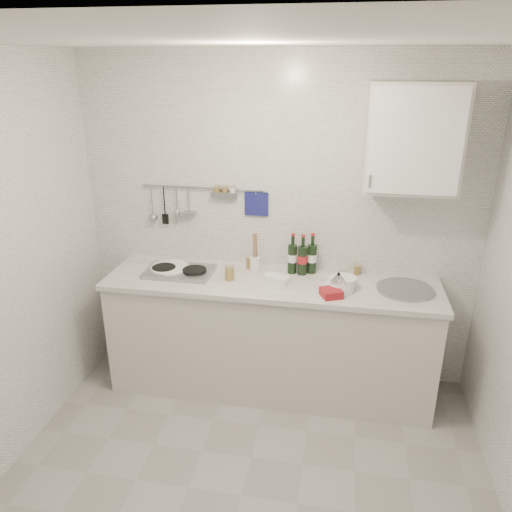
{
  "coord_description": "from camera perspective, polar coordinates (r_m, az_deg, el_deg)",
  "views": [
    {
      "loc": [
        0.48,
        -2.19,
        2.43
      ],
      "look_at": [
        -0.08,
        0.9,
        1.18
      ],
      "focal_mm": 35.0,
      "sensor_mm": 36.0,
      "label": 1
    }
  ],
  "objects": [
    {
      "name": "jar_b",
      "position": [
        3.81,
        11.5,
        -1.47
      ],
      "size": [
        0.06,
        0.06,
        0.08
      ],
      "rotation": [
        0.0,
        0.0,
        -0.22
      ],
      "color": "olive",
      "rests_on": "counter"
    },
    {
      "name": "wine_bottles",
      "position": [
        3.73,
        5.33,
        0.24
      ],
      "size": [
        0.22,
        0.11,
        0.31
      ],
      "rotation": [
        0.0,
        0.0,
        0.18
      ],
      "color": "black",
      "rests_on": "counter"
    },
    {
      "name": "strawberry_punnet",
      "position": [
        3.43,
        8.59,
        -4.19
      ],
      "size": [
        0.17,
        0.17,
        0.05
      ],
      "primitive_type": "cube",
      "rotation": [
        0.0,
        0.0,
        0.43
      ],
      "color": "#A91229",
      "rests_on": "counter"
    },
    {
      "name": "counter",
      "position": [
        3.87,
        1.75,
        -9.35
      ],
      "size": [
        2.44,
        0.64,
        0.96
      ],
      "color": "#BDB7AF",
      "rests_on": "floor"
    },
    {
      "name": "ceiling",
      "position": [
        2.24,
        -2.38,
        23.47
      ],
      "size": [
        3.0,
        3.0,
        0.0
      ],
      "primitive_type": "plane",
      "rotation": [
        3.14,
        0.0,
        0.0
      ],
      "color": "silver",
      "rests_on": "back_wall"
    },
    {
      "name": "back_wall",
      "position": [
        3.81,
        2.47,
        3.58
      ],
      "size": [
        3.0,
        0.02,
        2.5
      ],
      "primitive_type": "cube",
      "color": "silver",
      "rests_on": "floor"
    },
    {
      "name": "butter_dish",
      "position": [
        3.6,
        2.4,
        -2.64
      ],
      "size": [
        0.2,
        0.16,
        0.05
      ],
      "primitive_type": "cube",
      "rotation": [
        0.0,
        0.0,
        -0.43
      ],
      "color": "white",
      "rests_on": "counter"
    },
    {
      "name": "wall_rail",
      "position": [
        3.85,
        -6.44,
        6.39
      ],
      "size": [
        0.98,
        0.09,
        0.34
      ],
      "color": "#93969B",
      "rests_on": "back_wall"
    },
    {
      "name": "floor",
      "position": [
        3.3,
        -1.65,
        -25.69
      ],
      "size": [
        3.0,
        3.0,
        0.0
      ],
      "primitive_type": "plane",
      "color": "gray",
      "rests_on": "ground"
    },
    {
      "name": "jar_c",
      "position": [
        3.7,
        10.02,
        -2.19
      ],
      "size": [
        0.06,
        0.06,
        0.07
      ],
      "rotation": [
        0.0,
        0.0,
        -0.08
      ],
      "color": "olive",
      "rests_on": "counter"
    },
    {
      "name": "jar_a",
      "position": [
        3.83,
        -0.67,
        -0.7
      ],
      "size": [
        0.06,
        0.06,
        0.1
      ],
      "rotation": [
        0.0,
        0.0,
        -0.17
      ],
      "color": "olive",
      "rests_on": "counter"
    },
    {
      "name": "plate_stack_sink",
      "position": [
        3.53,
        9.62,
        -3.16
      ],
      "size": [
        0.24,
        0.23,
        0.1
      ],
      "rotation": [
        0.0,
        0.0,
        0.0
      ],
      "color": "white",
      "rests_on": "counter"
    },
    {
      "name": "plate_stack_hob",
      "position": [
        3.84,
        -9.94,
        -1.5
      ],
      "size": [
        0.31,
        0.3,
        0.04
      ],
      "rotation": [
        0.0,
        0.0,
        -0.4
      ],
      "color": "#5054B6",
      "rests_on": "counter"
    },
    {
      "name": "utensil_crock",
      "position": [
        3.77,
        -0.11,
        -0.75
      ],
      "size": [
        0.08,
        0.08,
        0.31
      ],
      "rotation": [
        0.0,
        0.0,
        0.04
      ],
      "color": "white",
      "rests_on": "counter"
    },
    {
      "name": "jar_d",
      "position": [
        3.64,
        -3.04,
        -1.91
      ],
      "size": [
        0.07,
        0.07,
        0.11
      ],
      "rotation": [
        0.0,
        0.0,
        0.02
      ],
      "color": "olive",
      "rests_on": "counter"
    },
    {
      "name": "wall_cabinet",
      "position": [
        3.47,
        17.52,
        12.74
      ],
      "size": [
        0.6,
        0.38,
        0.7
      ],
      "color": "#BDB7AF",
      "rests_on": "back_wall"
    }
  ]
}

